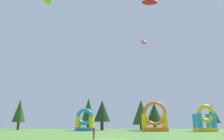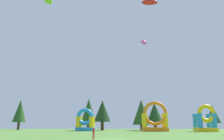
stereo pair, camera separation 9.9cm
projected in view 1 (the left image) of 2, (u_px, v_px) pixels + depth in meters
The scene contains 13 objects.
ground_plane at pixel (110, 139), 27.44m from camera, with size 120.00×120.00×0.00m, color #548438.
kite_pink_diamond at pixel (144, 42), 54.66m from camera, with size 7.03×4.96×22.56m.
kite_red_parafoil at pixel (150, 2), 37.88m from camera, with size 8.23×3.32×23.17m.
person_midfield at pixel (94, 132), 27.11m from camera, with size 0.35×0.35×1.54m.
inflatable_yellow_castle at pixel (85, 123), 61.12m from camera, with size 4.96×4.75×6.19m.
inflatable_red_slide at pixel (155, 120), 57.00m from camera, with size 6.45×3.74×7.69m.
inflatable_blue_arch at pixel (205, 121), 55.62m from camera, with size 4.80×4.50×6.74m.
tree_row_2 at pixel (20, 111), 72.79m from camera, with size 4.27×4.27×9.88m.
tree_row_3 at pixel (88, 111), 70.88m from camera, with size 4.80×4.80×10.04m.
tree_row_4 at pixel (102, 111), 68.36m from camera, with size 5.24×5.24×9.18m.
tree_row_5 at pixel (141, 112), 68.83m from camera, with size 5.77×5.77×9.41m.
tree_row_6 at pixel (154, 112), 72.35m from camera, with size 5.10×5.10×8.80m.
tree_row_7 at pixel (213, 114), 70.92m from camera, with size 4.54×4.54×7.94m.
Camera 1 is at (0.70, -28.73, 1.85)m, focal length 34.97 mm.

